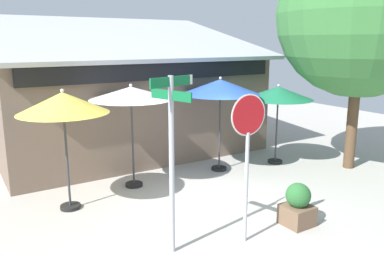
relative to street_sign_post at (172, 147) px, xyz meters
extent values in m
cube|color=#ADA8A0|center=(1.73, 1.05, -1.95)|extent=(28.00, 28.00, 0.10)
cube|color=#705B4C|center=(2.02, 6.94, -0.32)|extent=(8.18, 5.44, 3.17)
cube|color=#B7BABF|center=(2.02, 6.79, 1.90)|extent=(8.68, 6.02, 1.48)
cube|color=black|center=(2.02, 4.17, 0.91)|extent=(7.58, 0.16, 0.44)
cylinder|color=#A8AAB2|center=(0.00, 0.00, -0.35)|extent=(0.09, 0.09, 3.10)
cube|color=#116B38|center=(0.00, 0.00, 1.10)|extent=(0.87, 0.28, 0.16)
cube|color=#116B38|center=(0.00, 0.00, 0.88)|extent=(0.28, 0.87, 0.16)
cube|color=white|center=(0.46, 0.13, 1.10)|extent=(0.07, 0.05, 0.16)
cylinder|color=#A8AAB2|center=(1.32, -0.39, -0.87)|extent=(0.07, 0.07, 2.07)
cylinder|color=white|center=(1.32, -0.39, 0.48)|extent=(0.74, 0.03, 0.74)
cylinder|color=red|center=(1.32, -0.39, 0.48)|extent=(0.69, 0.04, 0.69)
cylinder|color=black|center=(-1.03, 2.80, -1.86)|extent=(0.44, 0.44, 0.08)
cylinder|color=#333335|center=(-1.03, 2.80, -0.80)|extent=(0.05, 0.05, 2.20)
cone|color=#EAD14C|center=(-1.03, 2.80, 0.47)|extent=(1.92, 1.92, 0.45)
sphere|color=silver|center=(-1.03, 2.80, 0.73)|extent=(0.08, 0.08, 0.08)
cylinder|color=black|center=(0.73, 3.32, -1.86)|extent=(0.44, 0.44, 0.08)
cylinder|color=#333335|center=(0.73, 3.32, -0.75)|extent=(0.05, 0.05, 2.30)
cone|color=white|center=(0.73, 3.32, 0.50)|extent=(2.06, 2.06, 0.31)
sphere|color=silver|center=(0.73, 3.32, 0.69)|extent=(0.08, 0.08, 0.08)
cylinder|color=black|center=(3.35, 3.20, -1.86)|extent=(0.44, 0.44, 0.08)
cylinder|color=#333335|center=(3.35, 3.20, -0.78)|extent=(0.05, 0.05, 2.25)
cone|color=#2D56B7|center=(3.35, 3.20, 0.51)|extent=(2.22, 2.22, 0.42)
sphere|color=silver|center=(3.35, 3.20, 0.75)|extent=(0.08, 0.08, 0.08)
cylinder|color=black|center=(5.20, 2.84, -1.86)|extent=(0.44, 0.44, 0.08)
cylinder|color=#333335|center=(5.20, 2.84, -0.90)|extent=(0.05, 0.05, 2.01)
cone|color=#1E724C|center=(5.20, 2.84, 0.25)|extent=(2.06, 2.06, 0.38)
sphere|color=silver|center=(5.20, 2.84, 0.47)|extent=(0.08, 0.08, 0.08)
cylinder|color=brown|center=(6.72, 1.36, -0.57)|extent=(0.31, 0.31, 2.66)
sphere|color=#387538|center=(6.72, 1.36, 2.48)|extent=(4.60, 4.60, 4.60)
cube|color=brown|center=(2.63, -0.44, -1.70)|extent=(0.57, 0.57, 0.41)
sphere|color=#28602D|center=(2.63, -0.44, -1.27)|extent=(0.50, 0.50, 0.50)
camera|label=1|loc=(-3.07, -5.50, 1.72)|focal=36.55mm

